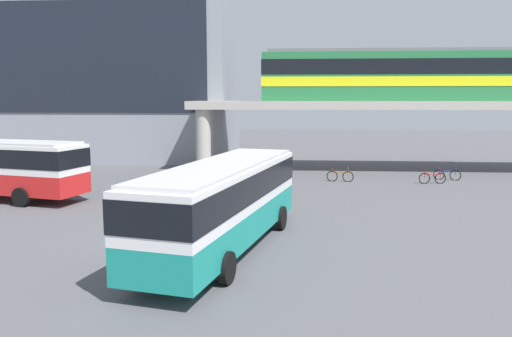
{
  "coord_description": "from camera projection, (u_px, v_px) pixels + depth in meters",
  "views": [
    {
      "loc": [
        4.95,
        -19.32,
        5.5
      ],
      "look_at": [
        3.26,
        4.29,
        2.2
      ],
      "focal_mm": 35.32,
      "sensor_mm": 36.0,
      "label": 1
    }
  ],
  "objects": [
    {
      "name": "station_building",
      "position": [
        105.0,
        71.0,
        47.7
      ],
      "size": [
        24.25,
        13.3,
        16.09
      ],
      "color": "gray",
      "rests_on": "ground_plane"
    },
    {
      "name": "train",
      "position": [
        402.0,
        75.0,
        37.81
      ],
      "size": [
        21.01,
        2.96,
        3.84
      ],
      "color": "#26723F",
      "rests_on": "elevated_platform"
    },
    {
      "name": "bicycle_brown",
      "position": [
        340.0,
        176.0,
        33.53
      ],
      "size": [
        1.78,
        0.3,
        1.04
      ],
      "color": "black",
      "rests_on": "ground_plane"
    },
    {
      "name": "bicycle_red",
      "position": [
        432.0,
        178.0,
        32.73
      ],
      "size": [
        1.79,
        0.25,
        1.04
      ],
      "color": "black",
      "rests_on": "ground_plane"
    },
    {
      "name": "bus_main",
      "position": [
        224.0,
        197.0,
        18.06
      ],
      "size": [
        4.95,
        11.33,
        3.22
      ],
      "color": "teal",
      "rests_on": "ground_plane"
    },
    {
      "name": "elevated_platform",
      "position": [
        414.0,
        111.0,
        38.11
      ],
      "size": [
        33.94,
        6.03,
        5.3
      ],
      "color": "#ADA89E",
      "rests_on": "ground_plane"
    },
    {
      "name": "pedestrian_by_bike_rack",
      "position": [
        244.0,
        173.0,
        31.75
      ],
      "size": [
        0.47,
        0.4,
        1.81
      ],
      "color": "maroon",
      "rests_on": "ground_plane"
    },
    {
      "name": "ground_plane",
      "position": [
        209.0,
        191.0,
        30.08
      ],
      "size": [
        120.0,
        120.0,
        0.0
      ],
      "primitive_type": "plane",
      "color": "#515156"
    },
    {
      "name": "bicycle_blue",
      "position": [
        447.0,
        175.0,
        34.17
      ],
      "size": [
        1.74,
        0.54,
        1.04
      ],
      "color": "black",
      "rests_on": "ground_plane"
    },
    {
      "name": "pedestrian_at_kerb",
      "position": [
        264.0,
        189.0,
        25.99
      ],
      "size": [
        0.47,
        0.46,
        1.77
      ],
      "color": "#33663F",
      "rests_on": "ground_plane"
    }
  ]
}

